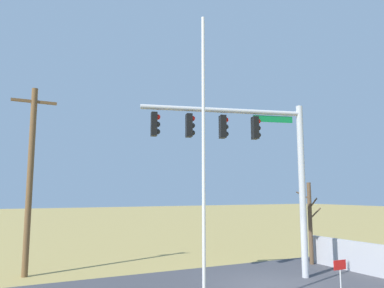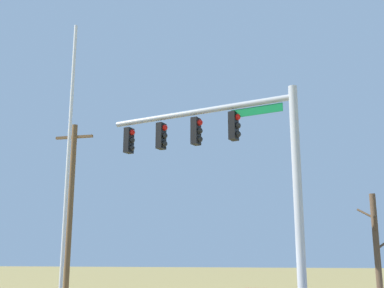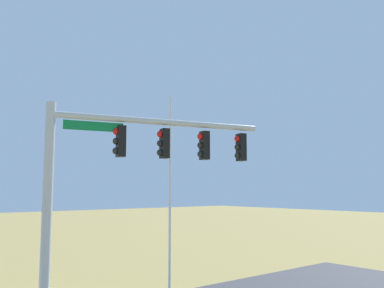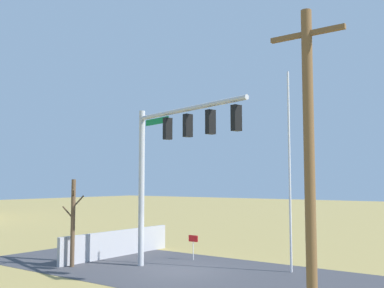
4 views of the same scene
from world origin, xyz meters
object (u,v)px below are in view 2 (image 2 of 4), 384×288
(utility_pole, at_px, (70,206))
(bare_tree, at_px, (377,254))
(flagpole, at_px, (68,168))
(signal_mast, at_px, (231,155))

(utility_pole, bearing_deg, bare_tree, -14.73)
(flagpole, xyz_separation_m, utility_pole, (-4.14, 8.16, -0.18))
(signal_mast, xyz_separation_m, utility_pole, (-8.31, 4.87, -1.04))
(utility_pole, bearing_deg, signal_mast, -30.36)
(signal_mast, relative_size, utility_pole, 0.90)
(utility_pole, xyz_separation_m, bare_tree, (12.81, -3.37, -2.16))
(signal_mast, distance_m, bare_tree, 5.73)
(flagpole, relative_size, bare_tree, 2.20)
(bare_tree, bearing_deg, utility_pole, 165.27)
(flagpole, relative_size, utility_pole, 1.09)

